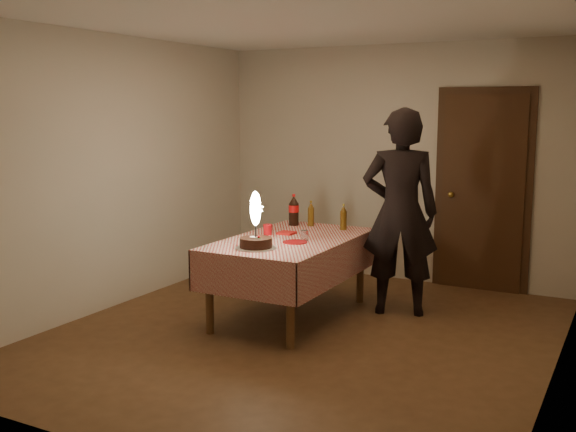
% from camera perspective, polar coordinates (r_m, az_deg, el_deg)
% --- Properties ---
extents(ground, '(4.00, 4.50, 0.01)m').
position_cam_1_polar(ground, '(5.81, 1.11, -10.03)').
color(ground, brown).
rests_on(ground, ground).
extents(room_shell, '(4.04, 4.54, 2.62)m').
position_cam_1_polar(room_shell, '(5.55, 1.83, 6.51)').
color(room_shell, beige).
rests_on(room_shell, ground).
extents(dining_table, '(1.02, 1.72, 0.74)m').
position_cam_1_polar(dining_table, '(6.14, 0.22, -2.80)').
color(dining_table, brown).
rests_on(dining_table, ground).
extents(birthday_cake, '(0.34, 0.34, 0.48)m').
position_cam_1_polar(birthday_cake, '(5.68, -2.75, -1.54)').
color(birthday_cake, white).
rests_on(birthday_cake, dining_table).
extents(red_plate, '(0.22, 0.22, 0.01)m').
position_cam_1_polar(red_plate, '(5.92, 0.59, -2.22)').
color(red_plate, '#A70B10').
rests_on(red_plate, dining_table).
extents(red_cup, '(0.08, 0.08, 0.10)m').
position_cam_1_polar(red_cup, '(6.28, -1.74, -1.15)').
color(red_cup, '#B80C13').
rests_on(red_cup, dining_table).
extents(clear_cup, '(0.07, 0.07, 0.09)m').
position_cam_1_polar(clear_cup, '(6.02, 1.41, -1.64)').
color(clear_cup, silver).
rests_on(clear_cup, dining_table).
extents(napkin_stack, '(0.15, 0.15, 0.02)m').
position_cam_1_polar(napkin_stack, '(6.32, -0.14, -1.45)').
color(napkin_stack, red).
rests_on(napkin_stack, dining_table).
extents(cola_bottle, '(0.10, 0.10, 0.32)m').
position_cam_1_polar(cola_bottle, '(6.78, 0.49, 0.49)').
color(cola_bottle, black).
rests_on(cola_bottle, dining_table).
extents(amber_bottle_left, '(0.06, 0.06, 0.25)m').
position_cam_1_polar(amber_bottle_left, '(6.75, 1.95, 0.16)').
color(amber_bottle_left, '#58390F').
rests_on(amber_bottle_left, dining_table).
extents(amber_bottle_right, '(0.06, 0.06, 0.25)m').
position_cam_1_polar(amber_bottle_right, '(6.55, 4.72, -0.14)').
color(amber_bottle_right, '#58390F').
rests_on(amber_bottle_right, dining_table).
extents(photographer, '(0.81, 0.66, 1.91)m').
position_cam_1_polar(photographer, '(6.28, 9.47, 0.32)').
color(photographer, black).
rests_on(photographer, ground).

